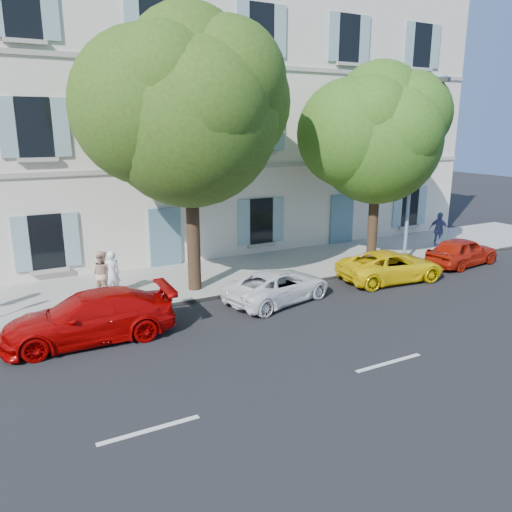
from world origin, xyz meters
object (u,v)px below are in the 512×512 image
street_lamp (414,161)px  pedestrian_b (102,274)px  car_white_coupe (278,286)px  car_red_hatchback (462,251)px  tree_right (378,141)px  pedestrian_c (439,230)px  tree_left (190,118)px  pedestrian_a (112,274)px  car_red_coupe (90,317)px  car_yellow_supercar (391,266)px

street_lamp → pedestrian_b: street_lamp is taller
car_white_coupe → car_red_hatchback: size_ratio=1.09×
tree_right → pedestrian_c: tree_right is taller
tree_left → pedestrian_c: (12.27, 0.45, -4.92)m
pedestrian_b → pedestrian_c: 15.27m
tree_left → pedestrian_a: size_ratio=5.71×
car_red_coupe → pedestrian_a: 3.15m
car_red_hatchback → pedestrian_a: bearing=73.5°
pedestrian_c → car_red_coupe: bearing=84.8°
tree_right → tree_left: bearing=179.8°
car_red_coupe → pedestrian_c: pedestrian_c is taller
car_red_coupe → car_white_coupe: 6.08m
car_red_hatchback → pedestrian_b: pedestrian_b is taller
street_lamp → pedestrian_c: (3.14, 1.22, -3.31)m
car_white_coupe → car_yellow_supercar: (4.90, 0.01, 0.03)m
street_lamp → pedestrian_a: size_ratio=4.67×
car_red_coupe → car_yellow_supercar: (10.97, 0.31, -0.09)m
street_lamp → car_red_hatchback: bearing=-28.9°
pedestrian_a → pedestrian_c: 14.98m
car_red_hatchback → street_lamp: 4.33m
tree_left → pedestrian_c: 13.23m
car_red_hatchback → car_white_coupe: bearing=84.7°
car_red_coupe → car_red_hatchback: car_red_coupe is taller
car_yellow_supercar → car_red_hatchback: (4.10, 0.24, 0.03)m
car_red_coupe → street_lamp: 13.67m
car_red_hatchback → pedestrian_a: 14.04m
pedestrian_c → car_red_hatchback: bearing=138.4°
car_white_coupe → tree_left: tree_left is taller
car_yellow_supercar → pedestrian_c: bearing=-58.5°
street_lamp → pedestrian_a: (-11.85, 1.25, -3.36)m
car_red_coupe → tree_left: tree_left is taller
car_yellow_supercar → pedestrian_c: 5.85m
tree_left → tree_right: bearing=-0.2°
tree_right → pedestrian_b: bearing=176.6°
tree_left → tree_right: size_ratio=1.16×
car_red_coupe → pedestrian_a: pedestrian_a is taller
street_lamp → pedestrian_b: (-12.13, 1.38, -3.35)m
tree_right → pedestrian_b: tree_right is taller
car_yellow_supercar → car_red_hatchback: 4.10m
car_red_hatchback → pedestrian_c: (1.15, 2.32, 0.38)m
car_red_coupe → car_white_coupe: car_red_coupe is taller
car_red_coupe → car_red_hatchback: bearing=94.1°
tree_left → pedestrian_c: size_ratio=5.42×
car_red_coupe → car_white_coupe: size_ratio=1.18×
street_lamp → pedestrian_c: bearing=21.2°
car_yellow_supercar → pedestrian_c: (5.25, 2.55, 0.41)m
tree_left → pedestrian_c: bearing=2.1°
street_lamp → pedestrian_b: 12.66m
car_red_hatchback → pedestrian_b: bearing=73.2°
car_red_hatchback → pedestrian_c: 2.61m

